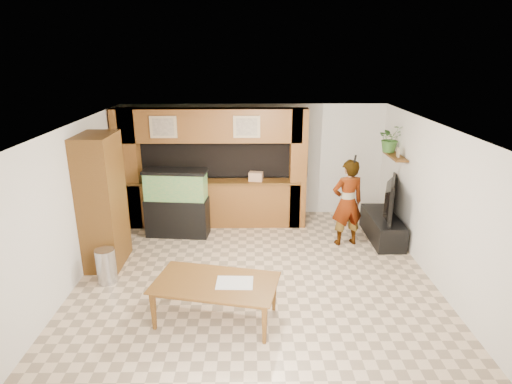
{
  "coord_description": "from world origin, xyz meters",
  "views": [
    {
      "loc": [
        -0.07,
        -6.44,
        3.72
      ],
      "look_at": [
        0.02,
        0.6,
        1.39
      ],
      "focal_mm": 30.0,
      "sensor_mm": 36.0,
      "label": 1
    }
  ],
  "objects_px": {
    "television": "(385,198)",
    "person": "(347,203)",
    "pantry_cabinet": "(102,201)",
    "aquarium": "(177,204)",
    "dining_table": "(215,302)"
  },
  "relations": [
    {
      "from": "dining_table",
      "to": "pantry_cabinet",
      "type": "bearing_deg",
      "value": 151.31
    },
    {
      "from": "person",
      "to": "dining_table",
      "type": "bearing_deg",
      "value": 35.21
    },
    {
      "from": "pantry_cabinet",
      "to": "aquarium",
      "type": "relative_size",
      "value": 1.67
    },
    {
      "from": "pantry_cabinet",
      "to": "aquarium",
      "type": "height_order",
      "value": "pantry_cabinet"
    },
    {
      "from": "person",
      "to": "dining_table",
      "type": "height_order",
      "value": "person"
    },
    {
      "from": "dining_table",
      "to": "aquarium",
      "type": "bearing_deg",
      "value": 120.72
    },
    {
      "from": "television",
      "to": "person",
      "type": "distance_m",
      "value": 0.85
    },
    {
      "from": "pantry_cabinet",
      "to": "person",
      "type": "bearing_deg",
      "value": 9.49
    },
    {
      "from": "pantry_cabinet",
      "to": "aquarium",
      "type": "xyz_separation_m",
      "value": [
        1.09,
        1.24,
        -0.5
      ]
    },
    {
      "from": "pantry_cabinet",
      "to": "television",
      "type": "distance_m",
      "value": 5.45
    },
    {
      "from": "aquarium",
      "to": "person",
      "type": "bearing_deg",
      "value": -2.38
    },
    {
      "from": "television",
      "to": "person",
      "type": "bearing_deg",
      "value": 125.48
    },
    {
      "from": "aquarium",
      "to": "television",
      "type": "bearing_deg",
      "value": 2.26
    },
    {
      "from": "pantry_cabinet",
      "to": "television",
      "type": "xyz_separation_m",
      "value": [
        5.35,
        0.99,
        -0.31
      ]
    },
    {
      "from": "dining_table",
      "to": "person",
      "type": "bearing_deg",
      "value": 59.2
    }
  ]
}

